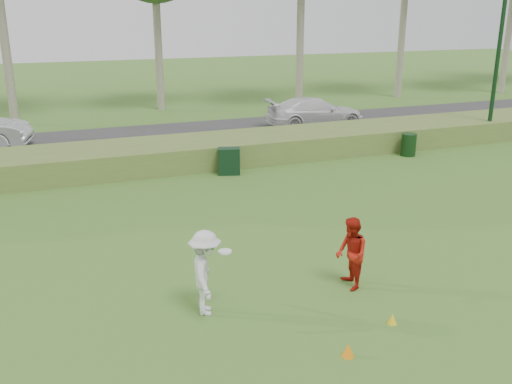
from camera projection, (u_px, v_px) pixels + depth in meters
name	position (u px, v px, depth m)	size (l,w,h in m)	color
ground	(330.00, 313.00, 11.24)	(120.00, 120.00, 0.00)	#376521
reed_strip	(180.00, 153.00, 21.74)	(80.00, 3.00, 0.90)	#4F6B2B
park_road	(154.00, 138.00, 26.30)	(80.00, 6.00, 0.06)	#2D2D2D
lamp_post	(504.00, 11.00, 24.11)	(0.70, 0.70, 8.18)	black
player_white	(205.00, 273.00, 10.99)	(0.98, 1.23, 1.71)	silver
player_red	(351.00, 254.00, 12.03)	(0.76, 0.59, 1.57)	#A8190E
cone_orange	(348.00, 350.00, 9.79)	(0.22, 0.22, 0.24)	orange
cone_yellow	(392.00, 319.00, 10.82)	(0.19, 0.19, 0.21)	yellow
utility_cabinet	(229.00, 161.00, 20.49)	(0.77, 0.48, 0.96)	black
trash_bin	(409.00, 145.00, 23.09)	(0.60, 0.60, 0.90)	black
car_right	(315.00, 112.00, 28.47)	(2.00, 4.92, 1.43)	silver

